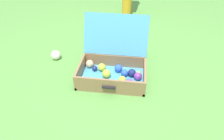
{
  "coord_description": "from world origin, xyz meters",
  "views": [
    {
      "loc": [
        0.19,
        -1.46,
        1.17
      ],
      "look_at": [
        0.01,
        -0.08,
        0.11
      ],
      "focal_mm": 32.45,
      "sensor_mm": 36.0,
      "label": 1
    }
  ],
  "objects": [
    {
      "name": "open_suitcase",
      "position": [
        0.02,
        -0.01,
        0.11
      ],
      "size": [
        0.58,
        0.55,
        0.49
      ],
      "color": "#4799C6",
      "rests_on": "ground"
    },
    {
      "name": "stray_ball_on_grass",
      "position": [
        -0.6,
        0.18,
        0.05
      ],
      "size": [
        0.1,
        0.1,
        0.1
      ],
      "primitive_type": "sphere",
      "color": "white",
      "rests_on": "ground"
    },
    {
      "name": "ground_plane",
      "position": [
        0.0,
        0.0,
        0.0
      ],
      "size": [
        16.0,
        16.0,
        0.0
      ],
      "primitive_type": "plane",
      "color": "#569342"
    }
  ]
}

